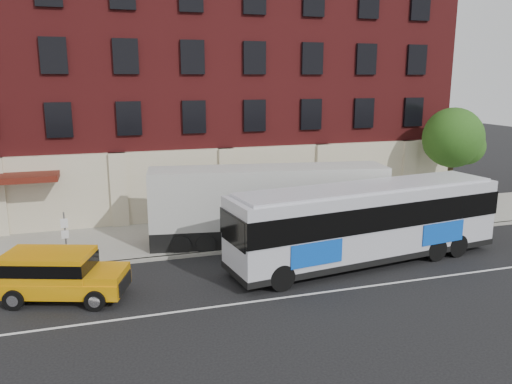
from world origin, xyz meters
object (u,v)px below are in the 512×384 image
object	(u,v)px
sign_pole	(65,236)
street_tree	(454,140)
city_bus	(367,220)
shipping_container	(269,206)
yellow_suv	(57,272)

from	to	relation	value
sign_pole	street_tree	size ratio (longest dim) A/B	0.40
city_bus	shipping_container	distance (m)	5.03
sign_pole	city_bus	size ratio (longest dim) A/B	0.19
sign_pole	city_bus	bearing A→B (deg)	-13.85
city_bus	yellow_suv	distance (m)	12.89
yellow_suv	sign_pole	bearing A→B (deg)	87.29
sign_pole	street_tree	bearing A→B (deg)	8.61
street_tree	shipping_container	world-z (taller)	street_tree
sign_pole	city_bus	world-z (taller)	city_bus
city_bus	sign_pole	bearing A→B (deg)	166.15
city_bus	yellow_suv	size ratio (longest dim) A/B	2.65
city_bus	yellow_suv	xyz separation A→B (m)	(-12.86, -0.13, -0.89)
sign_pole	yellow_suv	xyz separation A→B (m)	(-0.15, -3.26, -0.40)
sign_pole	shipping_container	distance (m)	9.44
yellow_suv	shipping_container	world-z (taller)	shipping_container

